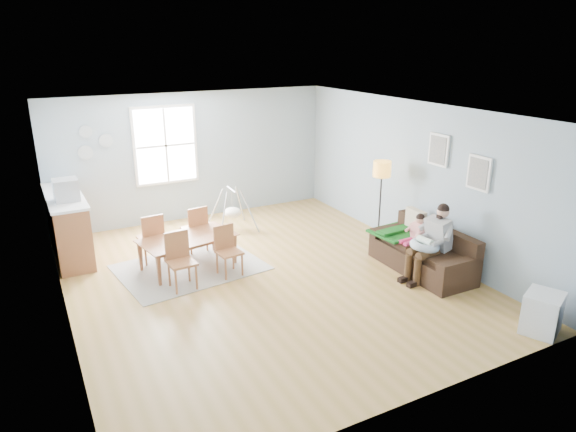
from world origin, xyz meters
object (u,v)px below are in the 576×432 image
sofa (424,255)px  dining_table (189,253)px  monitor (66,190)px  baby_swing (232,212)px  chair_nw (152,235)px  chair_sw (180,257)px  floor_lamp (382,176)px  counter (68,225)px  chair_se (227,248)px  father (432,240)px  toddler (415,232)px  chair_ne (196,226)px  storage_cube (542,313)px

sofa → dining_table: size_ratio=1.20×
monitor → baby_swing: monitor is taller
chair_nw → sofa: bearing=-31.5°
dining_table → baby_swing: size_ratio=1.74×
chair_nw → chair_sw: bearing=-82.0°
floor_lamp → sofa: bearing=-91.7°
dining_table → counter: (-1.73, 1.55, 0.30)m
chair_se → chair_nw: 1.42m
chair_se → father: bearing=-30.3°
toddler → monitor: 5.92m
father → dining_table: size_ratio=0.79×
counter → baby_swing: size_ratio=2.27×
toddler → chair_ne: 3.88m
toddler → chair_sw: toddler is taller
toddler → chair_sw: bearing=163.3°
chair_sw → monitor: 2.39m
chair_nw → floor_lamp: bearing=-15.7°
floor_lamp → chair_sw: (-3.85, -0.00, -0.83)m
toddler → floor_lamp: bearing=84.6°
dining_table → chair_sw: chair_sw is taller
storage_cube → chair_nw: (-4.00, 4.67, 0.23)m
counter → baby_swing: 3.09m
sofa → baby_swing: bearing=122.8°
chair_sw → counter: bearing=122.8°
chair_sw → toddler: bearing=-16.7°
sofa → father: (-0.12, -0.27, 0.39)m
floor_lamp → chair_se: (-3.03, 0.10, -0.87)m
toddler → storage_cube: (0.10, -2.42, -0.36)m
chair_ne → sofa: bearing=-39.0°
toddler → chair_se: (-2.92, 1.22, -0.18)m
chair_se → floor_lamp: bearing=-1.9°
sofa → toddler: size_ratio=2.51×
dining_table → father: bearing=-43.8°
father → chair_se: (-2.87, 1.67, -0.19)m
storage_cube → baby_swing: baby_swing is taller
chair_nw → baby_swing: (1.84, 0.88, -0.11)m
chair_nw → chair_ne: size_ratio=1.02×
monitor → sofa: bearing=-30.7°
chair_ne → counter: 2.26m
storage_cube → counter: bearing=132.6°
chair_ne → baby_swing: size_ratio=0.98×
storage_cube → monitor: (-5.21, 5.32, 1.05)m
storage_cube → chair_sw: bearing=137.4°
storage_cube → monitor: size_ratio=1.59×
counter → baby_swing: counter is taller
chair_sw → sofa: bearing=-18.9°
chair_nw → counter: counter is taller
dining_table → chair_nw: size_ratio=1.75×
chair_nw → chair_se: bearing=-46.3°
chair_ne → monitor: bearing=165.2°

